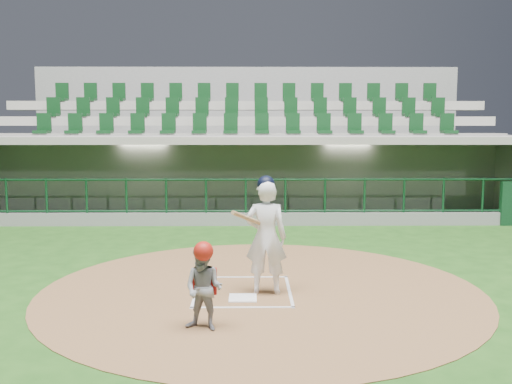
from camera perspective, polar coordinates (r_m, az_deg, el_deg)
ground at (r=9.68m, az=-1.28°, el=-9.45°), size 120.00×120.00×0.00m
dirt_circle at (r=9.49m, az=0.55°, el=-9.74°), size 7.20×7.20×0.01m
home_plate at (r=9.00m, az=-1.33°, el=-10.54°), size 0.43×0.43×0.02m
batter_box_chalk at (r=9.39m, az=-1.30°, el=-9.86°), size 1.55×1.80×0.01m
dugout_structure at (r=17.20m, az=-0.54°, el=0.85°), size 16.40×3.70×3.00m
seating_deck at (r=20.25m, az=-0.94°, el=3.04°), size 17.00×6.72×5.15m
batter at (r=9.07m, az=0.99°, el=-4.33°), size 0.89×0.89×1.89m
catcher at (r=7.58m, az=-5.24°, el=-9.35°), size 0.64×0.57×1.18m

